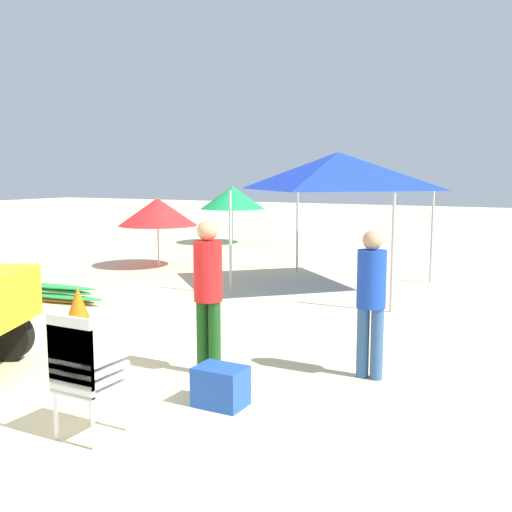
# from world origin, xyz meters

# --- Properties ---
(ground) EXTENTS (80.00, 80.00, 0.00)m
(ground) POSITION_xyz_m (0.00, 0.00, 0.00)
(ground) COLOR beige
(stacked_plastic_chairs) EXTENTS (0.48, 0.48, 1.11)m
(stacked_plastic_chairs) POSITION_xyz_m (1.38, -0.59, 0.65)
(stacked_plastic_chairs) COLOR white
(stacked_plastic_chairs) RESTS_ON ground
(surfboard_pile) EXTENTS (2.61, 0.61, 0.32)m
(surfboard_pile) POSITION_xyz_m (-3.33, 3.31, 0.16)
(surfboard_pile) COLOR orange
(surfboard_pile) RESTS_ON ground
(lifeguard_near_left) EXTENTS (0.32, 0.32, 1.66)m
(lifeguard_near_left) POSITION_xyz_m (3.08, 2.08, 0.96)
(lifeguard_near_left) COLOR #33598C
(lifeguard_near_left) RESTS_ON ground
(lifeguard_near_center) EXTENTS (0.32, 0.32, 1.77)m
(lifeguard_near_center) POSITION_xyz_m (1.43, 1.34, 1.02)
(lifeguard_near_center) COLOR #194C19
(lifeguard_near_center) RESTS_ON ground
(popup_canopy) EXTENTS (3.14, 3.14, 2.70)m
(popup_canopy) POSITION_xyz_m (0.88, 6.93, 2.33)
(popup_canopy) COLOR #B2B2B7
(popup_canopy) RESTS_ON ground
(beach_umbrella_left) EXTENTS (2.12, 2.12, 1.89)m
(beach_umbrella_left) POSITION_xyz_m (-4.89, 12.71, 1.52)
(beach_umbrella_left) COLOR beige
(beach_umbrella_left) RESTS_ON ground
(beach_umbrella_mid) EXTENTS (1.93, 1.93, 1.70)m
(beach_umbrella_mid) POSITION_xyz_m (-3.96, 7.49, 1.36)
(beach_umbrella_mid) COLOR beige
(beach_umbrella_mid) RESTS_ON ground
(traffic_cone_near) EXTENTS (0.39, 0.39, 0.56)m
(traffic_cone_near) POSITION_xyz_m (-1.62, 2.40, 0.28)
(traffic_cone_near) COLOR orange
(traffic_cone_near) RESTS_ON ground
(cooler_box) EXTENTS (0.49, 0.36, 0.39)m
(cooler_box) POSITION_xyz_m (2.03, 0.61, 0.20)
(cooler_box) COLOR blue
(cooler_box) RESTS_ON ground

